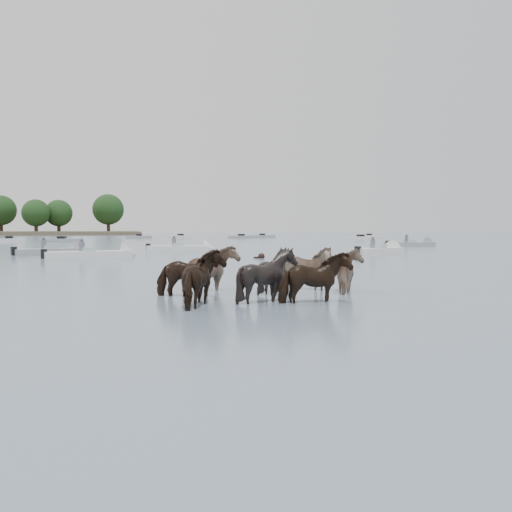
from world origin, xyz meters
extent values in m
plane|color=slate|center=(0.00, 0.00, 0.00)|extent=(400.00, 400.00, 0.00)
imported|color=black|center=(0.46, 1.61, 0.56)|extent=(2.08, 1.51, 1.60)
imported|color=#8B755E|center=(1.37, 2.55, 0.59)|extent=(2.05, 2.13, 1.65)
imported|color=black|center=(3.14, 1.96, 0.56)|extent=(1.53, 1.38, 1.60)
imported|color=#806A56|center=(4.27, 2.30, 0.58)|extent=(2.04, 1.93, 1.63)
imported|color=black|center=(0.63, -0.23, 0.59)|extent=(1.41, 1.65, 1.65)
imported|color=black|center=(2.31, -0.02, 0.60)|extent=(1.95, 1.88, 1.67)
imported|color=black|center=(3.42, -0.54, 0.55)|extent=(1.91, 0.94, 1.58)
imported|color=gray|center=(5.51, 1.39, 0.53)|extent=(1.42, 1.63, 1.55)
sphere|color=black|center=(8.21, 19.48, 0.12)|extent=(0.44, 0.44, 0.44)
cube|color=black|center=(7.96, 19.48, 0.02)|extent=(0.50, 0.22, 0.18)
cube|color=gray|center=(-5.22, 27.85, 0.20)|extent=(5.10, 3.33, 0.55)
cone|color=gray|center=(-2.98, 28.78, 0.20)|extent=(1.44, 1.82, 1.60)
cube|color=#99ADB7|center=(-5.22, 27.85, 0.55)|extent=(1.17, 1.34, 0.35)
cube|color=black|center=(-7.47, 26.93, 0.35)|extent=(0.46, 0.46, 0.60)
cylinder|color=#595966|center=(-5.62, 27.85, 0.75)|extent=(0.36, 0.36, 0.70)
sphere|color=#595966|center=(-5.62, 27.85, 1.20)|extent=(0.24, 0.24, 0.24)
cube|color=silver|center=(-2.48, 22.42, 0.20)|extent=(5.53, 2.55, 0.55)
cone|color=silver|center=(0.13, 22.91, 0.20)|extent=(1.18, 1.74, 1.60)
cube|color=#99ADB7|center=(-2.48, 22.42, 0.55)|extent=(0.99, 1.25, 0.35)
cube|color=black|center=(-5.10, 21.93, 0.35)|extent=(0.41, 0.41, 0.60)
cylinder|color=#595966|center=(-2.88, 22.42, 0.75)|extent=(0.36, 0.36, 0.70)
sphere|color=#595966|center=(-2.88, 22.42, 1.20)|extent=(0.24, 0.24, 0.24)
cube|color=silver|center=(4.64, 31.30, 0.20)|extent=(5.40, 3.05, 0.55)
cone|color=silver|center=(7.11, 30.54, 0.20)|extent=(1.33, 1.79, 1.60)
cube|color=#99ADB7|center=(4.64, 31.30, 0.55)|extent=(1.10, 1.31, 0.35)
cube|color=black|center=(2.18, 32.07, 0.35)|extent=(0.44, 0.44, 0.60)
cylinder|color=#595966|center=(4.24, 31.30, 0.75)|extent=(0.36, 0.36, 0.70)
sphere|color=#595966|center=(4.24, 31.30, 1.20)|extent=(0.24, 0.24, 0.24)
cube|color=silver|center=(18.05, 22.04, 0.20)|extent=(5.02, 3.51, 0.55)
cone|color=silver|center=(20.22, 23.08, 0.20)|extent=(1.50, 1.83, 1.60)
cube|color=#99ADB7|center=(18.05, 22.04, 0.55)|extent=(1.20, 1.36, 0.35)
cube|color=black|center=(15.88, 21.01, 0.35)|extent=(0.47, 0.47, 0.60)
cylinder|color=#595966|center=(17.65, 22.04, 0.75)|extent=(0.36, 0.36, 0.70)
sphere|color=#595966|center=(17.65, 22.04, 1.20)|extent=(0.24, 0.24, 0.24)
cube|color=gray|center=(29.62, 35.78, 0.20)|extent=(5.53, 1.99, 0.55)
cone|color=gray|center=(32.33, 35.98, 0.20)|extent=(1.01, 1.66, 1.60)
cube|color=#99ADB7|center=(29.62, 35.78, 0.55)|extent=(0.88, 1.18, 0.35)
cube|color=black|center=(26.91, 35.58, 0.35)|extent=(0.37, 0.37, 0.60)
cylinder|color=#595966|center=(29.22, 35.78, 0.75)|extent=(0.36, 0.36, 0.70)
sphere|color=#595966|center=(29.22, 35.78, 1.20)|extent=(0.24, 0.24, 0.24)
cube|color=silver|center=(-13.50, 67.00, 0.22)|extent=(4.24, 2.25, 0.60)
cube|color=black|center=(-13.50, 67.00, 0.60)|extent=(1.17, 1.17, 0.50)
cube|color=gray|center=(-6.42, 62.99, 0.22)|extent=(4.53, 2.43, 0.60)
cube|color=black|center=(-6.42, 62.99, 0.60)|extent=(1.20, 1.20, 0.50)
cube|color=gray|center=(5.66, 87.55, 0.22)|extent=(4.76, 2.06, 0.60)
cube|color=black|center=(5.66, 87.55, 0.60)|extent=(1.12, 1.12, 0.50)
cube|color=silver|center=(13.53, 88.77, 0.22)|extent=(4.40, 2.06, 0.60)
cube|color=black|center=(13.53, 88.77, 0.60)|extent=(1.13, 1.13, 0.50)
cube|color=gray|center=(24.08, 83.19, 0.22)|extent=(5.07, 2.45, 0.60)
cube|color=black|center=(24.08, 83.19, 0.60)|extent=(1.18, 1.18, 0.50)
cube|color=gray|center=(29.94, 88.85, 0.22)|extent=(5.40, 2.09, 0.60)
cube|color=black|center=(29.94, 88.85, 0.60)|extent=(1.11, 1.11, 0.50)
cube|color=silver|center=(41.33, 68.97, 0.22)|extent=(4.79, 2.20, 0.60)
cube|color=black|center=(41.33, 68.97, 0.60)|extent=(1.14, 1.14, 0.50)
cube|color=silver|center=(49.60, 81.12, 0.22)|extent=(5.98, 3.37, 0.60)
cube|color=black|center=(49.60, 81.12, 0.60)|extent=(1.28, 1.28, 0.50)
cylinder|color=#382619|center=(-28.34, 156.89, 1.96)|extent=(1.00, 1.00, 3.93)
sphere|color=black|center=(-28.34, 156.89, 7.10)|extent=(8.73, 8.73, 8.73)
cylinder|color=#382619|center=(-17.93, 147.02, 1.70)|extent=(1.00, 1.00, 3.41)
sphere|color=black|center=(-17.93, 147.02, 6.15)|extent=(7.57, 7.57, 7.57)
cylinder|color=#382619|center=(-12.18, 150.58, 1.73)|extent=(1.00, 1.00, 3.46)
sphere|color=black|center=(-12.18, 150.58, 6.24)|extent=(7.68, 7.68, 7.68)
cylinder|color=#382619|center=(1.71, 155.94, 2.10)|extent=(1.00, 1.00, 4.21)
sphere|color=black|center=(1.71, 155.94, 7.60)|extent=(9.35, 9.35, 9.35)
camera|label=1|loc=(-2.00, -13.36, 1.95)|focal=37.52mm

